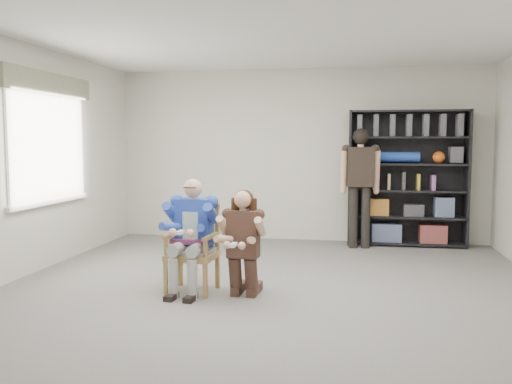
% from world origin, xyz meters
% --- Properties ---
extents(room_shell, '(6.00, 7.00, 2.80)m').
position_xyz_m(room_shell, '(0.00, 0.00, 1.40)').
color(room_shell, beige).
rests_on(room_shell, ground).
extents(floor, '(6.00, 7.00, 0.01)m').
position_xyz_m(floor, '(0.00, 0.00, 0.00)').
color(floor, slate).
rests_on(floor, ground).
extents(window_left, '(0.16, 2.00, 1.75)m').
position_xyz_m(window_left, '(-2.95, 1.00, 1.63)').
color(window_left, white).
rests_on(window_left, room_shell).
extents(armchair, '(0.58, 0.56, 0.95)m').
position_xyz_m(armchair, '(-0.82, 0.15, 0.47)').
color(armchair, olive).
rests_on(armchair, floor).
extents(seated_man, '(0.57, 0.77, 1.23)m').
position_xyz_m(seated_man, '(-0.82, 0.15, 0.62)').
color(seated_man, '#2D559A').
rests_on(seated_man, floor).
extents(kneeling_woman, '(0.52, 0.78, 1.13)m').
position_xyz_m(kneeling_woman, '(-0.24, 0.03, 0.56)').
color(kneeling_woman, '#37261D').
rests_on(kneeling_woman, floor).
extents(bookshelf, '(1.80, 0.38, 2.10)m').
position_xyz_m(bookshelf, '(1.70, 3.28, 1.05)').
color(bookshelf, black).
rests_on(bookshelf, floor).
extents(standing_man, '(0.58, 0.36, 1.80)m').
position_xyz_m(standing_man, '(0.98, 2.95, 0.90)').
color(standing_man, black).
rests_on(standing_man, floor).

